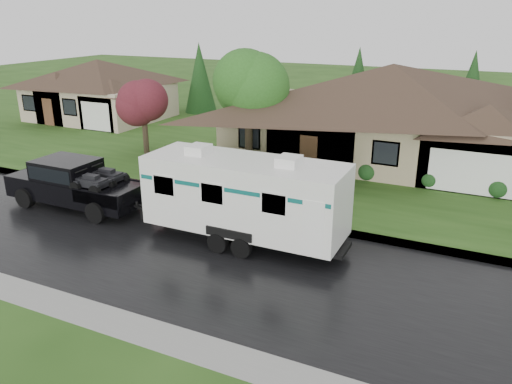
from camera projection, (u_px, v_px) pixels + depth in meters
ground at (260, 243)px, 19.55m from camera, size 140.00×140.00×0.00m
road at (236, 265)px, 17.85m from camera, size 140.00×8.00×0.01m
curb at (282, 221)px, 21.44m from camera, size 140.00×0.50×0.15m
lawn at (357, 151)px, 32.28m from camera, size 140.00×26.00×0.15m
house_main at (395, 102)px, 29.18m from camera, size 19.44×10.80×6.90m
house_far at (100, 84)px, 40.78m from camera, size 10.80×8.64×5.80m
tree_left_green at (249, 87)px, 27.16m from camera, size 3.94×3.94×6.53m
tree_red at (143, 104)px, 30.47m from camera, size 2.71×2.71×4.49m
shrub_row at (368, 170)px, 26.43m from camera, size 13.60×1.00×1.00m
pickup_truck at (73, 182)px, 22.89m from camera, size 6.66×2.53×2.22m
travel_trailer at (245, 195)px, 19.09m from camera, size 8.21×2.89×3.69m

